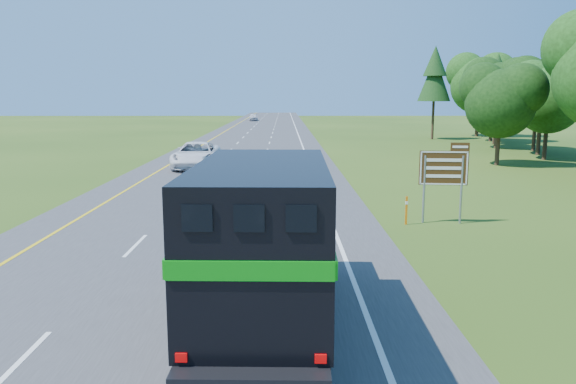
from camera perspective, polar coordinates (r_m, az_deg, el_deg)
name	(u,v)px	position (r m, az deg, el deg)	size (l,w,h in m)	color
road	(250,148)	(58.85, -3.83, 4.51)	(15.00, 260.00, 0.04)	#38383A
lane_markings	(250,148)	(58.84, -3.83, 4.53)	(11.15, 260.00, 0.01)	yellow
horse_truck	(264,238)	(12.86, -2.42, -4.70)	(2.96, 8.81, 3.87)	black
white_suv	(197,155)	(42.41, -9.27, 3.73)	(3.18, 6.89, 1.91)	white
far_car	(253,117)	(124.09, -3.54, 7.59)	(1.82, 4.52, 1.54)	silver
exit_sign	(444,171)	(24.34, 15.61, 2.05)	(2.01, 0.27, 3.42)	gray
delineator	(406,209)	(23.94, 11.93, -1.75)	(0.10, 0.05, 1.20)	orange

